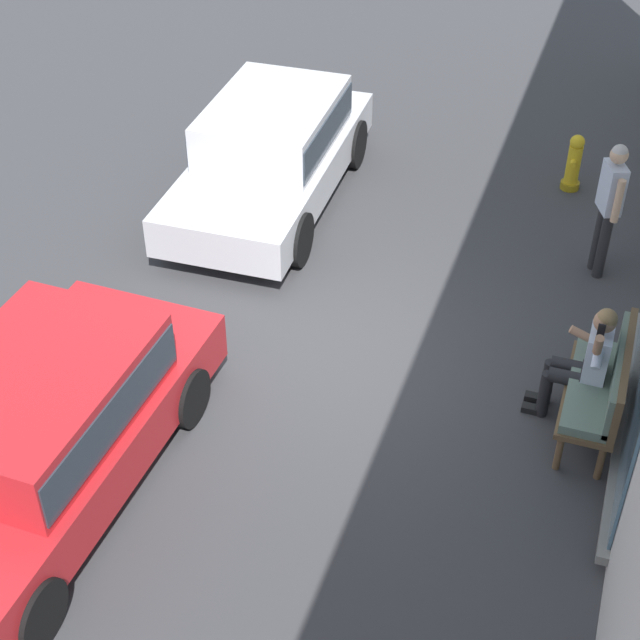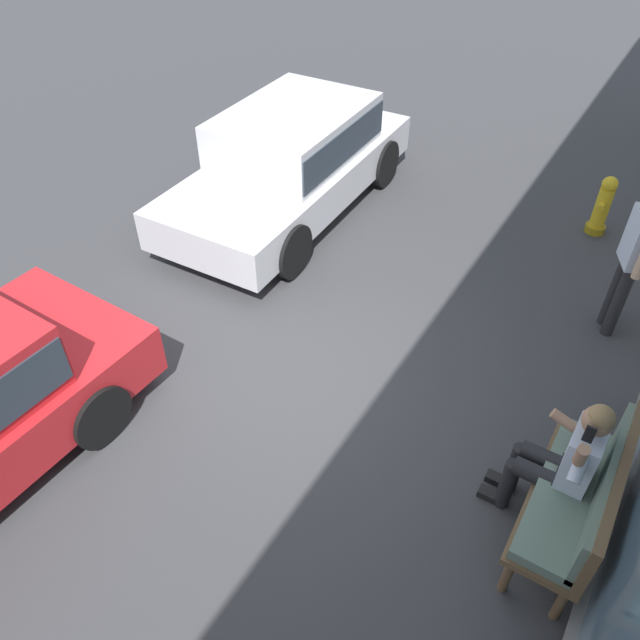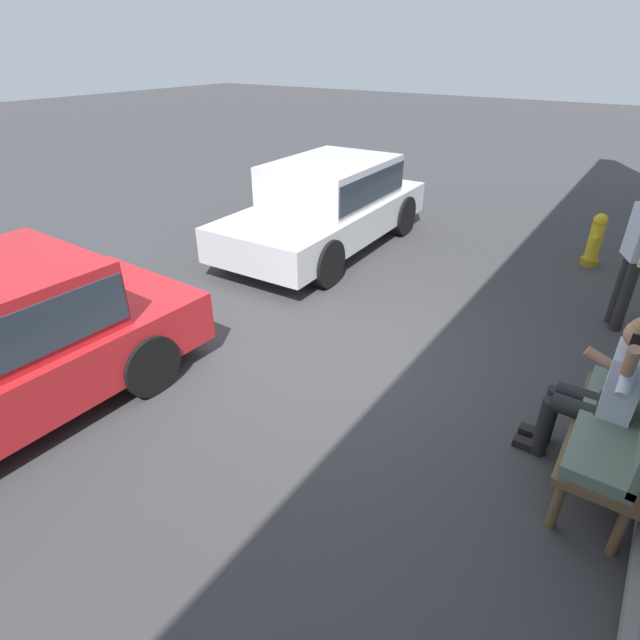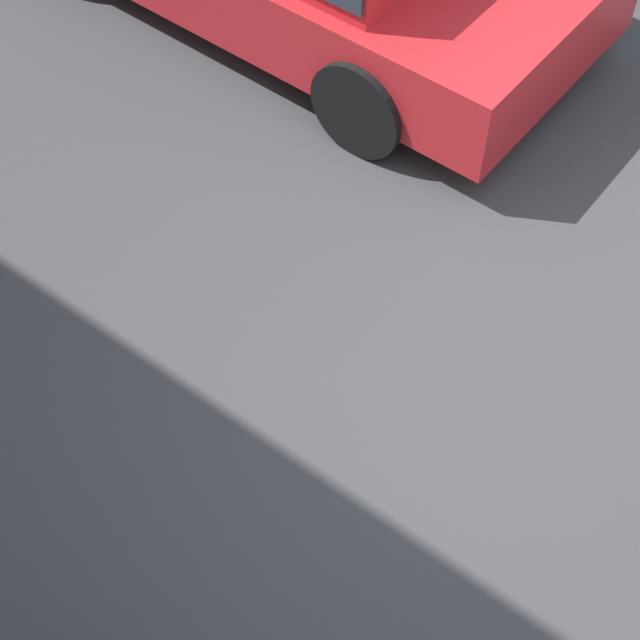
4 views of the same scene
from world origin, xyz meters
The scene contains 6 objects.
ground_plane centered at (0.00, 0.00, 0.00)m, with size 60.00×60.00×0.00m, color #38383A.
bench centered at (0.37, 2.90, 0.61)m, with size 1.47×0.55×1.04m.
person_on_phone centered at (0.22, 2.67, 0.74)m, with size 0.73×0.74×1.38m.
parked_car_near centered at (-2.75, -1.78, 0.77)m, with size 4.18×1.92×1.39m.
pedestrian_standing centered at (-2.43, 2.58, 1.02)m, with size 0.51×0.33×1.73m.
fire_hydrant centered at (-4.34, 2.01, 0.39)m, with size 0.38×0.26×0.81m.
Camera 2 is at (3.61, 2.60, 4.63)m, focal length 35.00 mm.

